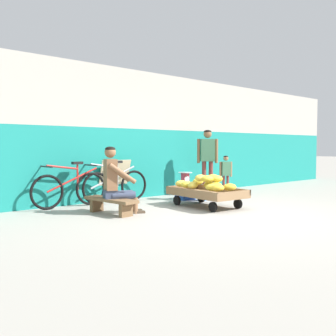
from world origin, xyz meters
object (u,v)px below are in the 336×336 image
plastic_crate (185,193)px  weighing_scale (185,179)px  low_bench (111,202)px  sign_board (114,180)px  banana_cart (207,194)px  customer_child (226,171)px  customer_adult (208,155)px  bicycle_far_left (113,185)px  bicycle_near_left (73,188)px  vendor_seated (116,180)px  shopping_bag (203,195)px

plastic_crate → weighing_scale: (0.00, -0.00, 0.30)m
low_bench → sign_board: bearing=55.5°
banana_cart → weighing_scale: size_ratio=4.97×
plastic_crate → weighing_scale: bearing=-90.0°
plastic_crate → customer_child: bearing=-15.3°
plastic_crate → customer_adult: size_ratio=0.24×
low_bench → customer_child: customer_child is taller
bicycle_far_left → bicycle_near_left: bearing=179.5°
vendor_seated → customer_child: bearing=4.3°
plastic_crate → banana_cart: bearing=-111.0°
customer_child → sign_board: bearing=153.4°
banana_cart → customer_child: (1.39, 0.72, 0.34)m
customer_child → low_bench: bearing=-176.4°
low_bench → plastic_crate: bearing=12.4°
weighing_scale → sign_board: bearing=145.7°
banana_cart → weighing_scale: bearing=69.0°
low_bench → customer_adult: customer_adult is taller
weighing_scale → customer_adult: (0.89, 0.18, 0.50)m
vendor_seated → bicycle_near_left: size_ratio=0.69×
weighing_scale → bicycle_near_left: bicycle_near_left is taller
weighing_scale → customer_adult: bearing=11.7°
bicycle_near_left → shopping_bag: (2.49, -0.99, -0.23)m
banana_cart → shopping_bag: banana_cart is taller
banana_cart → customer_adult: bearing=42.9°
vendor_seated → customer_adult: customer_adult is taller
weighing_scale → shopping_bag: size_ratio=1.25×
bicycle_near_left → bicycle_far_left: size_ratio=1.00×
low_bench → customer_adult: size_ratio=0.74×
bicycle_near_left → customer_adult: size_ratio=1.09×
vendor_seated → banana_cart: bearing=-16.0°
vendor_seated → bicycle_near_left: vendor_seated is taller
weighing_scale → shopping_bag: (0.18, -0.35, -0.33)m
low_bench → customer_adult: (3.06, 0.66, 0.75)m
weighing_scale → sign_board: sign_board is taller
bicycle_far_left → low_bench: bearing=-124.3°
banana_cart → plastic_crate: bearing=69.0°
bicycle_near_left → customer_adult: customer_adult is taller
low_bench → vendor_seated: vendor_seated is taller
banana_cart → customer_child: size_ratio=1.59×
banana_cart → weighing_scale: (0.38, 1.00, 0.21)m
bicycle_near_left → customer_child: bearing=-15.4°
low_bench → sign_board: 1.63m
banana_cart → shopping_bag: size_ratio=6.22×
plastic_crate → bicycle_near_left: (-2.31, 0.64, 0.20)m
vendor_seated → weighing_scale: size_ratio=3.80×
shopping_bag → vendor_seated: bearing=-176.1°
plastic_crate → customer_child: size_ratio=0.38×
weighing_scale → customer_child: (1.00, -0.27, 0.13)m
bicycle_far_left → weighing_scale: bearing=-24.0°
bicycle_near_left → sign_board: (1.05, 0.22, 0.08)m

